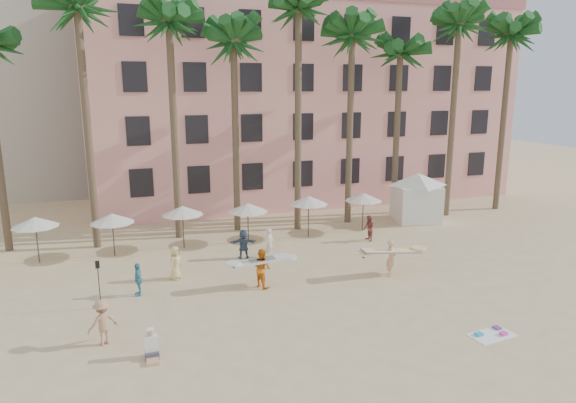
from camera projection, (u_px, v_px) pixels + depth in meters
The scene contains 11 objects.
ground at pixel (347, 326), 21.06m from camera, with size 120.00×120.00×0.00m, color #D1B789.
pink_hotel at pixel (297, 104), 45.50m from camera, with size 35.00×14.00×16.00m, color #F9A797.
palm_row at pixel (258, 31), 32.21m from camera, with size 44.40×5.40×16.30m.
umbrella_row at pixel (216, 209), 31.18m from camera, with size 22.50×2.70×2.73m.
cabana at pixel (417, 193), 37.09m from camera, with size 5.37×5.37×3.50m.
beach_towel at pixel (492, 334), 20.33m from camera, with size 1.91×1.23×0.14m.
carrier_yellow at pixel (391, 256), 26.49m from camera, with size 3.19×0.84×1.89m.
carrier_white at pixel (262, 267), 24.97m from camera, with size 2.83×1.17×1.94m.
beachgoers at pixel (222, 262), 26.14m from camera, with size 16.73×9.71×1.78m.
paddle at pixel (99, 278), 22.42m from camera, with size 0.18×0.04×2.23m.
seated_man at pixel (152, 348), 18.51m from camera, with size 0.49×0.86×1.12m.
Camera 1 is at (-8.42, -17.64, 9.67)m, focal length 32.00 mm.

